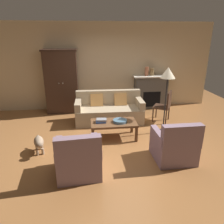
# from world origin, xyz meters

# --- Properties ---
(ground_plane) EXTENTS (9.60, 9.60, 0.00)m
(ground_plane) POSITION_xyz_m (0.00, 0.00, 0.00)
(ground_plane) COLOR #9E6638
(back_wall) EXTENTS (7.20, 0.10, 2.80)m
(back_wall) POSITION_xyz_m (0.00, 2.55, 1.40)
(back_wall) COLOR beige
(back_wall) RESTS_ON ground
(fireplace) EXTENTS (1.26, 0.48, 1.12)m
(fireplace) POSITION_xyz_m (1.55, 2.30, 0.57)
(fireplace) COLOR #4C4947
(fireplace) RESTS_ON ground
(armoire) EXTENTS (1.06, 0.57, 2.00)m
(armoire) POSITION_xyz_m (-1.40, 2.22, 1.00)
(armoire) COLOR #382319
(armoire) RESTS_ON ground
(couch) EXTENTS (1.94, 0.89, 0.86)m
(couch) POSITION_xyz_m (0.01, 1.22, 0.32)
(couch) COLOR tan
(couch) RESTS_ON ground
(coffee_table) EXTENTS (1.10, 0.60, 0.42)m
(coffee_table) POSITION_xyz_m (-0.00, 0.11, 0.37)
(coffee_table) COLOR brown
(coffee_table) RESTS_ON ground
(fruit_bowl) EXTENTS (0.34, 0.34, 0.06)m
(fruit_bowl) POSITION_xyz_m (0.15, 0.09, 0.45)
(fruit_bowl) COLOR slate
(fruit_bowl) RESTS_ON coffee_table
(book_stack) EXTENTS (0.26, 0.19, 0.09)m
(book_stack) POSITION_xyz_m (-0.30, 0.13, 0.46)
(book_stack) COLOR #38569E
(book_stack) RESTS_ON coffee_table
(mantel_vase_terracotta) EXTENTS (0.12, 0.12, 0.29)m
(mantel_vase_terracotta) POSITION_xyz_m (1.37, 2.28, 1.27)
(mantel_vase_terracotta) COLOR #A86042
(mantel_vase_terracotta) RESTS_ON fireplace
(mantel_vase_bronze) EXTENTS (0.13, 0.13, 0.24)m
(mantel_vase_bronze) POSITION_xyz_m (1.55, 2.28, 1.24)
(mantel_vase_bronze) COLOR olive
(mantel_vase_bronze) RESTS_ON fireplace
(armchair_near_left) EXTENTS (0.83, 0.83, 0.88)m
(armchair_near_left) POSITION_xyz_m (-0.81, -1.26, 0.32)
(armchair_near_left) COLOR gray
(armchair_near_left) RESTS_ON ground
(armchair_near_right) EXTENTS (0.79, 0.78, 0.88)m
(armchair_near_right) POSITION_xyz_m (1.09, -1.00, 0.32)
(armchair_near_right) COLOR gray
(armchair_near_right) RESTS_ON ground
(side_chair_wooden) EXTENTS (0.61, 0.61, 0.90)m
(side_chair_wooden) POSITION_xyz_m (1.60, 1.01, 0.51)
(side_chair_wooden) COLOR #382319
(side_chair_wooden) RESTS_ON ground
(floor_lamp) EXTENTS (0.36, 0.36, 1.68)m
(floor_lamp) POSITION_xyz_m (1.33, 0.30, 1.45)
(floor_lamp) COLOR black
(floor_lamp) RESTS_ON ground
(dog) EXTENTS (0.29, 0.56, 0.39)m
(dog) POSITION_xyz_m (-1.67, -0.41, 0.25)
(dog) COLOR gray
(dog) RESTS_ON ground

